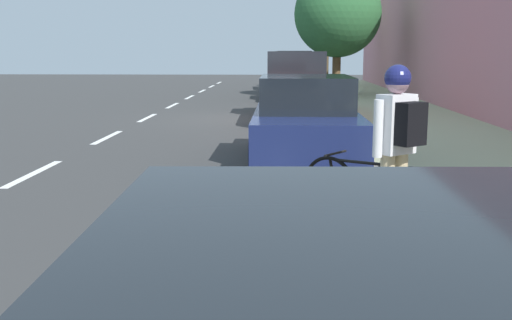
% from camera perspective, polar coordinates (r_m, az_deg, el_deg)
% --- Properties ---
extents(ground, '(70.42, 70.42, 0.00)m').
position_cam_1_polar(ground, '(17.84, 0.16, 3.90)').
color(ground, '#363636').
extents(sidewalk, '(3.71, 44.01, 0.15)m').
position_cam_1_polar(sidewalk, '(18.14, 13.21, 3.98)').
color(sidewalk, '#A4AC85').
rests_on(sidewalk, ground).
extents(curb_edge, '(0.16, 44.01, 0.15)m').
position_cam_1_polar(curb_edge, '(17.88, 7.10, 4.08)').
color(curb_edge, gray).
rests_on(curb_edge, ground).
extents(lane_stripe_centre, '(0.14, 44.20, 0.01)m').
position_cam_1_polar(lane_stripe_centre, '(18.36, -10.17, 3.93)').
color(lane_stripe_centre, white).
rests_on(lane_stripe_centre, ground).
extents(lane_stripe_bike_edge, '(0.12, 44.01, 0.01)m').
position_cam_1_polar(lane_stripe_bike_edge, '(17.82, 2.37, 3.90)').
color(lane_stripe_bike_edge, white).
rests_on(lane_stripe_bike_edge, ground).
extents(building_facade, '(0.50, 44.01, 5.31)m').
position_cam_1_polar(building_facade, '(18.57, 20.06, 11.75)').
color(building_facade, '#BE7B86').
rests_on(building_facade, ground).
extents(parked_sedan_dark_blue_second, '(1.85, 4.40, 1.52)m').
position_cam_1_polar(parked_sedan_dark_blue_second, '(10.68, 4.66, 3.75)').
color(parked_sedan_dark_blue_second, navy).
rests_on(parked_sedan_dark_blue_second, ground).
extents(parked_pickup_red_mid, '(2.10, 5.34, 1.95)m').
position_cam_1_polar(parked_pickup_red_mid, '(17.86, 3.87, 6.78)').
color(parked_pickup_red_mid, maroon).
rests_on(parked_pickup_red_mid, ground).
extents(parked_sedan_black_far, '(1.96, 4.46, 1.52)m').
position_cam_1_polar(parked_sedan_black_far, '(25.15, 3.26, 7.41)').
color(parked_sedan_black_far, black).
rests_on(parked_sedan_black_far, ground).
extents(parked_suv_white_farthest, '(2.19, 4.81, 1.99)m').
position_cam_1_polar(parked_suv_white_farthest, '(31.52, 3.41, 8.45)').
color(parked_suv_white_farthest, white).
rests_on(parked_suv_white_farthest, ground).
extents(bicycle_at_curb, '(1.43, 1.08, 0.77)m').
position_cam_1_polar(bicycle_at_curb, '(7.03, 10.52, -2.78)').
color(bicycle_at_curb, black).
rests_on(bicycle_at_curb, ground).
extents(cyclist_with_backpack, '(0.55, 0.53, 1.80)m').
position_cam_1_polar(cyclist_with_backpack, '(6.48, 13.17, 2.60)').
color(cyclist_with_backpack, '#C6B284').
rests_on(cyclist_with_backpack, ground).
extents(street_tree_near_cyclist, '(3.62, 3.62, 5.15)m').
position_cam_1_polar(street_tree_near_cyclist, '(26.26, 7.68, 13.43)').
color(street_tree_near_cyclist, brown).
rests_on(street_tree_near_cyclist, sidewalk).
extents(street_tree_mid_block, '(2.81, 2.81, 4.49)m').
position_cam_1_polar(street_tree_mid_block, '(32.95, 6.60, 12.75)').
color(street_tree_mid_block, '#4A3E29').
rests_on(street_tree_mid_block, sidewalk).
extents(fire_hydrant, '(0.22, 0.22, 0.84)m').
position_cam_1_polar(fire_hydrant, '(26.35, 6.56, 7.10)').
color(fire_hydrant, red).
rests_on(fire_hydrant, sidewalk).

